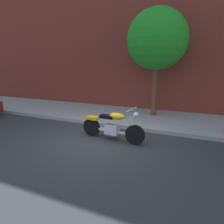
% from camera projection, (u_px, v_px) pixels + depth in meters
% --- Properties ---
extents(ground_plane, '(60.00, 60.00, 0.00)m').
position_uv_depth(ground_plane, '(95.00, 141.00, 6.50)').
color(ground_plane, '#303335').
extents(sidewalk, '(24.92, 3.27, 0.14)m').
position_uv_depth(sidewalk, '(127.00, 116.00, 9.26)').
color(sidewalk, '#989898').
rests_on(sidewalk, ground).
extents(building_facade, '(24.92, 0.50, 8.64)m').
position_uv_depth(building_facade, '(141.00, 25.00, 9.96)').
color(building_facade, maroon).
rests_on(building_facade, ground).
extents(motorcycle, '(2.24, 0.70, 1.12)m').
position_uv_depth(motorcycle, '(112.00, 126.00, 6.49)').
color(motorcycle, black).
rests_on(motorcycle, ground).
extents(street_tree, '(2.58, 2.58, 4.73)m').
position_uv_depth(street_tree, '(157.00, 40.00, 8.46)').
color(street_tree, brown).
rests_on(street_tree, ground).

